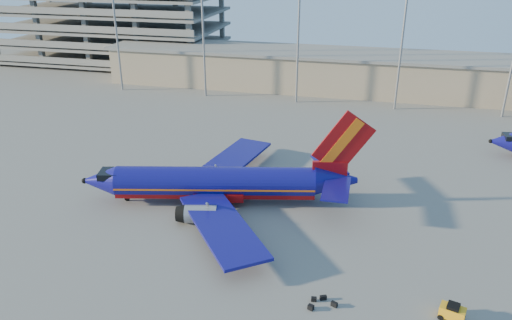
# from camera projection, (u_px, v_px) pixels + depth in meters

# --- Properties ---
(ground) EXTENTS (220.00, 220.00, 0.00)m
(ground) POSITION_uv_depth(u_px,v_px,m) (273.00, 208.00, 62.52)
(ground) COLOR slate
(ground) RESTS_ON ground
(terminal_building) EXTENTS (122.00, 16.00, 8.50)m
(terminal_building) POSITION_uv_depth(u_px,v_px,m) (373.00, 73.00, 110.23)
(terminal_building) COLOR gray
(terminal_building) RESTS_ON ground
(parking_garage) EXTENTS (62.00, 32.00, 21.40)m
(parking_garage) POSITION_uv_depth(u_px,v_px,m) (111.00, 18.00, 137.51)
(parking_garage) COLOR slate
(parking_garage) RESTS_ON ground
(light_mast_row) EXTENTS (101.60, 1.60, 28.65)m
(light_mast_row) POSITION_uv_depth(u_px,v_px,m) (351.00, 17.00, 95.39)
(light_mast_row) COLOR gray
(light_mast_row) RESTS_ON ground
(aircraft_main) EXTENTS (36.04, 34.27, 12.37)m
(aircraft_main) POSITION_uv_depth(u_px,v_px,m) (222.00, 183.00, 63.11)
(aircraft_main) COLOR navy
(aircraft_main) RESTS_ON ground
(baggage_tug) EXTENTS (2.44, 1.87, 1.55)m
(baggage_tug) POSITION_uv_depth(u_px,v_px,m) (452.00, 312.00, 43.72)
(baggage_tug) COLOR #EEA215
(baggage_tug) RESTS_ON ground
(luggage_pile) EXTENTS (2.67, 2.17, 0.47)m
(luggage_pile) POSITION_uv_depth(u_px,v_px,m) (321.00, 302.00, 45.73)
(luggage_pile) COLOR black
(luggage_pile) RESTS_ON ground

